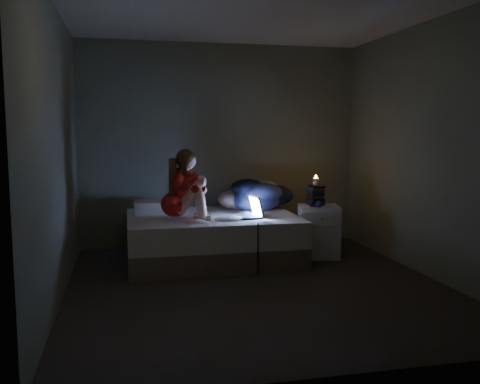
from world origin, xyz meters
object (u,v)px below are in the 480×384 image
object	(u,v)px
laptop	(244,207)
bed	(212,238)
phone	(315,206)
nightstand	(319,231)
candle	(316,181)
woman	(175,184)

from	to	relation	value
laptop	bed	bearing A→B (deg)	123.10
laptop	phone	distance (m)	0.91
laptop	nightstand	xyz separation A→B (m)	(0.96, 0.18, -0.35)
nightstand	candle	size ratio (longest dim) A/B	7.69
woman	laptop	xyz separation A→B (m)	(0.75, -0.11, -0.26)
bed	nightstand	size ratio (longest dim) A/B	3.12
laptop	phone	world-z (taller)	laptop
nightstand	phone	xyz separation A→B (m)	(-0.06, -0.04, 0.31)
bed	candle	size ratio (longest dim) A/B	23.96
woman	candle	distance (m)	1.70
woman	candle	size ratio (longest dim) A/B	9.71
woman	nightstand	world-z (taller)	woman
bed	phone	xyz separation A→B (m)	(1.20, -0.16, 0.36)
bed	phone	distance (m)	1.26
phone	woman	bearing A→B (deg)	-156.54
bed	phone	size ratio (longest dim) A/B	13.69
laptop	phone	bearing A→B (deg)	-3.65
laptop	phone	xyz separation A→B (m)	(0.90, 0.14, -0.04)
woman	laptop	size ratio (longest dim) A/B	2.10
woman	nightstand	size ratio (longest dim) A/B	1.26
candle	nightstand	bearing A→B (deg)	-83.86
woman	nightstand	xyz separation A→B (m)	(1.70, 0.07, -0.61)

